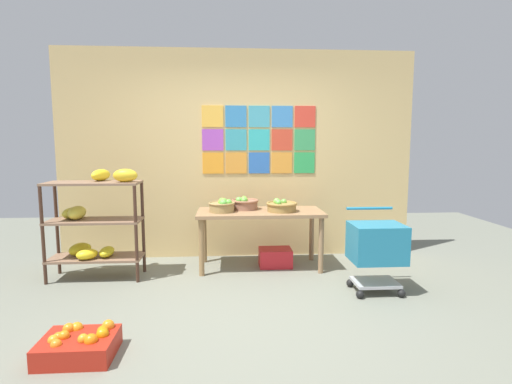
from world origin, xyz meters
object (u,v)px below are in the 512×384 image
at_px(fruit_basket_right, 245,203).
at_px(shopping_cart, 377,246).
at_px(fruit_basket_back_right, 281,206).
at_px(display_table, 260,218).
at_px(produce_crate_under_table, 275,257).
at_px(banana_shelf_unit, 92,222).
at_px(orange_crate_foreground, 79,345).
at_px(fruit_basket_centre, 222,206).

distance_m(fruit_basket_right, shopping_cart, 1.66).
bearing_deg(fruit_basket_back_right, display_table, 168.52).
relative_size(fruit_basket_back_right, fruit_basket_right, 1.10).
bearing_deg(produce_crate_under_table, shopping_cart, -45.17).
height_order(banana_shelf_unit, display_table, banana_shelf_unit).
distance_m(banana_shelf_unit, shopping_cart, 3.06).
height_order(produce_crate_under_table, shopping_cart, shopping_cart).
bearing_deg(produce_crate_under_table, display_table, -170.04).
bearing_deg(fruit_basket_back_right, produce_crate_under_table, 125.71).
bearing_deg(shopping_cart, fruit_basket_back_right, 144.79).
bearing_deg(orange_crate_foreground, shopping_cart, 22.65).
bearing_deg(orange_crate_foreground, fruit_basket_back_right, 48.24).
relative_size(display_table, orange_crate_foreground, 2.95).
bearing_deg(orange_crate_foreground, fruit_basket_right, 58.72).
height_order(banana_shelf_unit, fruit_basket_right, banana_shelf_unit).
bearing_deg(banana_shelf_unit, produce_crate_under_table, 7.27).
xyz_separation_m(display_table, fruit_basket_centre, (-0.45, -0.05, 0.16)).
xyz_separation_m(display_table, orange_crate_foreground, (-1.44, -1.94, -0.52)).
distance_m(fruit_basket_right, orange_crate_foreground, 2.52).
xyz_separation_m(banana_shelf_unit, shopping_cart, (2.98, -0.65, -0.16)).
bearing_deg(fruit_basket_back_right, fruit_basket_centre, 179.57).
relative_size(fruit_basket_centre, orange_crate_foreground, 0.62).
distance_m(orange_crate_foreground, shopping_cart, 2.78).
height_order(fruit_basket_centre, orange_crate_foreground, fruit_basket_centre).
bearing_deg(fruit_basket_centre, orange_crate_foreground, -117.51).
height_order(banana_shelf_unit, fruit_basket_back_right, banana_shelf_unit).
height_order(fruit_basket_centre, shopping_cart, fruit_basket_centre).
xyz_separation_m(produce_crate_under_table, orange_crate_foreground, (-1.63, -1.98, -0.02)).
relative_size(display_table, shopping_cart, 1.79).
bearing_deg(display_table, produce_crate_under_table, 9.96).
relative_size(fruit_basket_back_right, fruit_basket_centre, 1.18).
relative_size(banana_shelf_unit, fruit_basket_centre, 3.94).
height_order(fruit_basket_back_right, orange_crate_foreground, fruit_basket_back_right).
height_order(fruit_basket_centre, produce_crate_under_table, fruit_basket_centre).
xyz_separation_m(orange_crate_foreground, shopping_cart, (2.54, 1.06, 0.39)).
height_order(fruit_basket_right, orange_crate_foreground, fruit_basket_right).
distance_m(display_table, produce_crate_under_table, 0.54).
relative_size(fruit_basket_right, fruit_basket_centre, 1.08).
height_order(display_table, orange_crate_foreground, display_table).
bearing_deg(shopping_cart, fruit_basket_right, 150.89).
xyz_separation_m(fruit_basket_centre, produce_crate_under_table, (0.64, 0.08, -0.66)).
bearing_deg(shopping_cart, banana_shelf_unit, 176.84).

